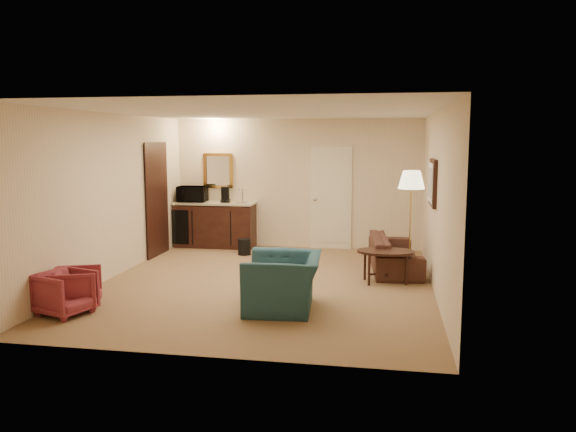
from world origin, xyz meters
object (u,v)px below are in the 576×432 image
object	(u,v)px
sofa	(395,247)
waste_bin	(244,247)
rose_chair_near	(65,291)
microwave	(192,192)
rose_chair_far	(76,286)
coffee_table	(385,266)
wetbar_cabinet	(215,225)
teal_armchair	(283,273)
floor_lamp	(410,220)
coffee_maker	(225,195)

from	to	relation	value
sofa	waste_bin	size ratio (longest dim) A/B	6.32
rose_chair_near	microwave	distance (m)	4.75
rose_chair_far	coffee_table	world-z (taller)	rose_chair_far
wetbar_cabinet	microwave	xyz separation A→B (m)	(-0.48, -0.01, 0.66)
coffee_table	microwave	distance (m)	4.66
rose_chair_far	waste_bin	distance (m)	3.96
teal_armchair	coffee_table	bearing A→B (deg)	136.54
wetbar_cabinet	floor_lamp	xyz separation A→B (m)	(3.85, -1.32, 0.38)
rose_chair_near	microwave	size ratio (longest dim) A/B	1.05
sofa	floor_lamp	distance (m)	0.54
rose_chair_near	coffee_table	distance (m)	4.58
sofa	microwave	xyz separation A→B (m)	(-4.08, 1.44, 0.74)
teal_armchair	floor_lamp	bearing A→B (deg)	142.74
rose_chair_near	coffee_maker	bearing A→B (deg)	8.37
floor_lamp	waste_bin	xyz separation A→B (m)	(-3.06, 0.62, -0.69)
floor_lamp	waste_bin	bearing A→B (deg)	168.47
sofa	floor_lamp	bearing A→B (deg)	-68.36
waste_bin	floor_lamp	bearing A→B (deg)	-11.53
rose_chair_far	microwave	size ratio (longest dim) A/B	1.02
sofa	coffee_table	distance (m)	0.94
rose_chair_far	waste_bin	size ratio (longest dim) A/B	1.93
teal_armchair	microwave	bearing A→B (deg)	-151.17
coffee_table	coffee_maker	distance (m)	4.08
teal_armchair	microwave	xyz separation A→B (m)	(-2.63, 3.97, 0.64)
wetbar_cabinet	teal_armchair	bearing A→B (deg)	-61.61
teal_armchair	floor_lamp	distance (m)	3.18
waste_bin	coffee_maker	bearing A→B (deg)	129.44
rose_chair_far	wetbar_cabinet	bearing A→B (deg)	-27.21
wetbar_cabinet	rose_chair_far	world-z (taller)	wetbar_cabinet
sofa	rose_chair_far	size ratio (longest dim) A/B	3.28
sofa	wetbar_cabinet	bearing A→B (deg)	62.90
teal_armchair	waste_bin	bearing A→B (deg)	-162.08
rose_chair_far	coffee_table	size ratio (longest dim) A/B	0.68
rose_chair_far	coffee_table	bearing A→B (deg)	-83.08
waste_bin	coffee_table	bearing A→B (deg)	-32.01
coffee_table	coffee_maker	size ratio (longest dim) A/B	2.72
floor_lamp	coffee_maker	size ratio (longest dim) A/B	5.23
coffee_table	waste_bin	xyz separation A→B (m)	(-2.66, 1.67, -0.10)
coffee_table	floor_lamp	distance (m)	1.26
teal_armchair	rose_chair_far	size ratio (longest dim) A/B	1.84
sofa	microwave	size ratio (longest dim) A/B	3.35
coffee_table	microwave	xyz separation A→B (m)	(-3.93, 2.36, 0.86)
coffee_table	waste_bin	distance (m)	3.14
coffee_table	floor_lamp	bearing A→B (deg)	68.98
waste_bin	microwave	size ratio (longest dim) A/B	0.53
floor_lamp	microwave	distance (m)	4.53
rose_chair_far	microwave	bearing A→B (deg)	-21.07
wetbar_cabinet	rose_chair_near	size ratio (longest dim) A/B	2.68
teal_armchair	rose_chair_far	xyz separation A→B (m)	(-2.65, -0.46, -0.18)
rose_chair_near	sofa	bearing A→B (deg)	-34.54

